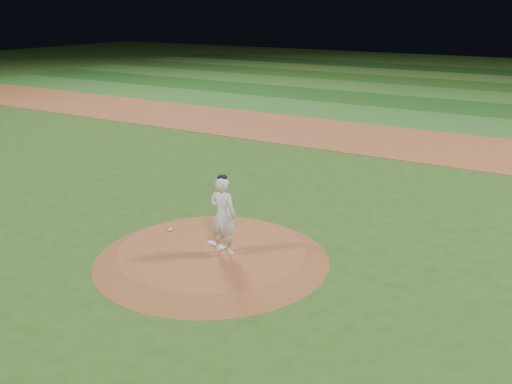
% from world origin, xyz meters
% --- Properties ---
extents(ground, '(120.00, 120.00, 0.00)m').
position_xyz_m(ground, '(0.00, 0.00, 0.00)').
color(ground, '#2C541B').
rests_on(ground, ground).
extents(infield_dirt_band, '(70.00, 6.00, 0.02)m').
position_xyz_m(infield_dirt_band, '(0.00, 14.00, 0.01)').
color(infield_dirt_band, '#98522F').
rests_on(infield_dirt_band, ground).
extents(outfield_stripe_0, '(70.00, 5.00, 0.02)m').
position_xyz_m(outfield_stripe_0, '(0.00, 19.50, 0.01)').
color(outfield_stripe_0, '#2E6B26').
rests_on(outfield_stripe_0, ground).
extents(outfield_stripe_1, '(70.00, 5.00, 0.02)m').
position_xyz_m(outfield_stripe_1, '(0.00, 24.50, 0.01)').
color(outfield_stripe_1, '#1C4E19').
rests_on(outfield_stripe_1, ground).
extents(outfield_stripe_2, '(70.00, 5.00, 0.02)m').
position_xyz_m(outfield_stripe_2, '(0.00, 29.50, 0.01)').
color(outfield_stripe_2, '#346826').
rests_on(outfield_stripe_2, ground).
extents(outfield_stripe_3, '(70.00, 5.00, 0.02)m').
position_xyz_m(outfield_stripe_3, '(0.00, 34.50, 0.01)').
color(outfield_stripe_3, '#224F19').
rests_on(outfield_stripe_3, ground).
extents(outfield_stripe_4, '(70.00, 5.00, 0.02)m').
position_xyz_m(outfield_stripe_4, '(0.00, 39.50, 0.01)').
color(outfield_stripe_4, '#3E6C27').
rests_on(outfield_stripe_4, ground).
extents(outfield_stripe_5, '(70.00, 5.00, 0.02)m').
position_xyz_m(outfield_stripe_5, '(0.00, 44.50, 0.01)').
color(outfield_stripe_5, '#184415').
rests_on(outfield_stripe_5, ground).
extents(pitchers_mound, '(5.50, 5.50, 0.25)m').
position_xyz_m(pitchers_mound, '(0.00, 0.00, 0.12)').
color(pitchers_mound, brown).
rests_on(pitchers_mound, ground).
extents(pitching_rubber, '(0.60, 0.29, 0.03)m').
position_xyz_m(pitching_rubber, '(-0.03, 0.24, 0.26)').
color(pitching_rubber, silver).
rests_on(pitching_rubber, pitchers_mound).
extents(rosin_bag, '(0.13, 0.13, 0.07)m').
position_xyz_m(rosin_bag, '(-1.57, 0.39, 0.28)').
color(rosin_bag, silver).
rests_on(rosin_bag, pitchers_mound).
extents(pitcher_on_mound, '(0.69, 0.47, 1.89)m').
position_xyz_m(pitcher_on_mound, '(0.35, -0.02, 1.18)').
color(pitcher_on_mound, white).
rests_on(pitcher_on_mound, pitchers_mound).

